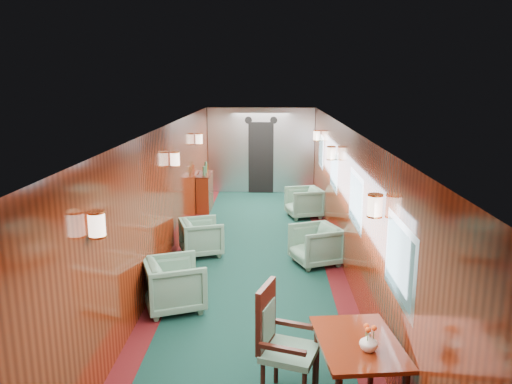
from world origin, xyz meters
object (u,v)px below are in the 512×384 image
(armchair_left_far, at_px, (201,237))
(armchair_right_near, at_px, (315,245))
(credenza, at_px, (205,191))
(dining_table, at_px, (358,353))
(armchair_left_near, at_px, (175,284))
(armchair_right_far, at_px, (304,202))
(side_chair, at_px, (279,338))

(armchair_left_far, bearing_deg, armchair_right_near, -120.59)
(credenza, height_order, armchair_left_far, credenza)
(credenza, bearing_deg, armchair_left_far, -83.91)
(dining_table, xyz_separation_m, armchair_left_near, (-2.15, 2.23, -0.29))
(credenza, height_order, armchair_right_far, credenza)
(credenza, relative_size, armchair_left_near, 1.49)
(dining_table, xyz_separation_m, armchair_left_far, (-2.07, 4.46, -0.32))
(side_chair, bearing_deg, credenza, 121.65)
(side_chair, relative_size, credenza, 1.00)
(armchair_left_near, bearing_deg, armchair_right_far, -44.43)
(credenza, bearing_deg, armchair_left_near, -87.16)
(armchair_left_far, bearing_deg, armchair_left_near, 159.59)
(dining_table, xyz_separation_m, armchair_right_far, (-0.03, 7.08, -0.31))
(credenza, relative_size, armchair_right_far, 1.55)
(side_chair, bearing_deg, armchair_right_far, 102.93)
(side_chair, distance_m, armchair_left_far, 4.40)
(side_chair, distance_m, credenza, 7.59)
(dining_table, relative_size, credenza, 0.94)
(armchair_left_far, relative_size, armchair_right_far, 0.96)
(side_chair, distance_m, armchair_right_far, 6.84)
(dining_table, relative_size, side_chair, 0.94)
(armchair_left_far, relative_size, armchair_right_near, 0.96)
(side_chair, xyz_separation_m, armchair_right_far, (0.70, 6.80, -0.30))
(armchair_left_far, distance_m, armchair_right_far, 3.33)
(credenza, bearing_deg, side_chair, -77.15)
(armchair_left_far, bearing_deg, dining_table, -173.58)
(armchair_left_near, xyz_separation_m, armchair_right_far, (2.12, 4.86, -0.01))
(credenza, xyz_separation_m, armchair_right_far, (2.39, -0.60, -0.12))
(dining_table, distance_m, armchair_left_far, 4.93)
(armchair_left_near, height_order, armchair_right_near, armchair_left_near)
(dining_table, relative_size, armchair_right_near, 1.47)
(armchair_left_near, relative_size, armchair_left_far, 1.09)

